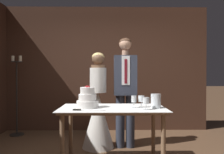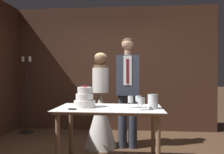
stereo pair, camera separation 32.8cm
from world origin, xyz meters
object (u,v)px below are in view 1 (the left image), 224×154
object	(u,v)px
wine_glass_near	(134,100)
wine_glass_far	(141,99)
bride	(98,112)
groom	(125,87)
wine_glass_middle	(146,101)
cake_table	(112,115)
candle_stand	(17,99)
tiered_cake	(87,99)
hurricane_candle	(156,101)
cake_knife	(83,110)

from	to	relation	value
wine_glass_near	wine_glass_far	xyz separation A→B (m)	(0.10, 0.04, 0.00)
bride	groom	world-z (taller)	groom
wine_glass_middle	wine_glass_far	size ratio (longest dim) A/B	0.97
cake_table	candle_stand	distance (m)	2.50
tiered_cake	hurricane_candle	distance (m)	0.89
wine_glass_far	cake_table	bearing A→B (deg)	-179.06
cake_table	cake_knife	world-z (taller)	cake_knife
cake_knife	hurricane_candle	bearing A→B (deg)	15.31
cake_knife	candle_stand	size ratio (longest dim) A/B	0.25
wine_glass_near	candle_stand	xyz separation A→B (m)	(-2.21, 1.62, -0.17)
cake_table	wine_glass_far	size ratio (longest dim) A/B	8.83
bride	candle_stand	xyz separation A→B (m)	(-1.70, 0.77, 0.15)
bride	tiered_cake	bearing A→B (deg)	-96.59
tiered_cake	cake_knife	xyz separation A→B (m)	(-0.04, -0.23, -0.10)
wine_glass_near	bride	distance (m)	1.05
wine_glass_near	wine_glass_far	distance (m)	0.11
candle_stand	groom	bearing A→B (deg)	-19.57
wine_glass_near	cake_knife	bearing A→B (deg)	-161.50
cake_table	wine_glass_far	world-z (taller)	wine_glass_far
bride	cake_table	bearing A→B (deg)	-74.44
wine_glass_far	groom	distance (m)	0.84
cake_knife	wine_glass_near	xyz separation A→B (m)	(0.64, 0.22, 0.10)
wine_glass_far	hurricane_candle	xyz separation A→B (m)	(0.18, -0.07, -0.02)
wine_glass_middle	bride	world-z (taller)	bride
tiered_cake	candle_stand	xyz separation A→B (m)	(-1.60, 1.61, -0.17)
wine_glass_middle	hurricane_candle	size ratio (longest dim) A/B	0.83
cake_knife	wine_glass_middle	size ratio (longest dim) A/B	2.61
tiered_cake	wine_glass_far	size ratio (longest dim) A/B	1.85
wine_glass_near	bride	size ratio (longest dim) A/B	0.10
cake_table	tiered_cake	world-z (taller)	tiered_cake
wine_glass_near	hurricane_candle	bearing A→B (deg)	-6.07
wine_glass_far	hurricane_candle	world-z (taller)	hurricane_candle
wine_glass_far	candle_stand	xyz separation A→B (m)	(-2.31, 1.59, -0.17)
cake_knife	candle_stand	bearing A→B (deg)	134.38
groom	candle_stand	distance (m)	2.31
wine_glass_middle	candle_stand	xyz separation A→B (m)	(-2.34, 1.77, -0.17)
wine_glass_middle	groom	size ratio (longest dim) A/B	0.08
wine_glass_middle	wine_glass_far	world-z (taller)	wine_glass_far
tiered_cake	candle_stand	distance (m)	2.27
tiered_cake	groom	world-z (taller)	groom
cake_knife	bride	size ratio (longest dim) A/B	0.25
wine_glass_far	candle_stand	size ratio (longest dim) A/B	0.10
wine_glass_far	bride	distance (m)	1.07
cake_table	cake_knife	distance (m)	0.45
bride	candle_stand	world-z (taller)	candle_stand
cake_table	candle_stand	world-z (taller)	candle_stand
cake_knife	wine_glass_far	xyz separation A→B (m)	(0.75, 0.25, 0.10)
groom	wine_glass_far	bearing A→B (deg)	-79.53
tiered_cake	wine_glass_near	distance (m)	0.61
cake_knife	groom	size ratio (longest dim) A/B	0.21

